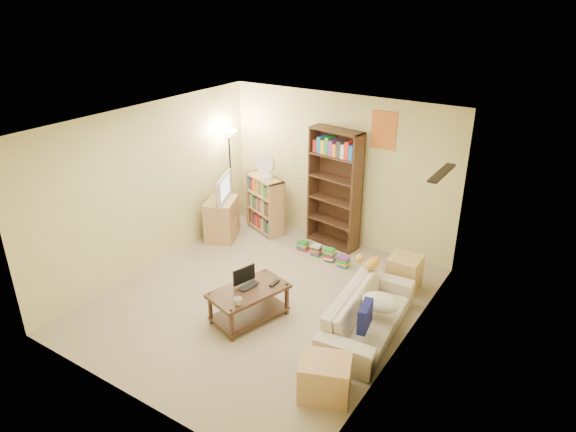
{
  "coord_description": "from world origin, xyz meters",
  "views": [
    {
      "loc": [
        3.6,
        -4.89,
        3.99
      ],
      "look_at": [
        0.04,
        0.63,
        1.05
      ],
      "focal_mm": 32.0,
      "sensor_mm": 36.0,
      "label": 1
    }
  ],
  "objects_px": {
    "laptop": "(251,287)",
    "mug": "(238,301)",
    "tv_stand": "(222,219)",
    "desk_fan": "(265,165)",
    "tabby_cat": "(370,262)",
    "end_cabinet": "(325,378)",
    "sofa": "(368,314)",
    "coffee_table": "(249,300)",
    "tall_bookshelf": "(335,186)",
    "side_table": "(404,272)",
    "short_bookshelf": "(265,204)",
    "television": "(220,188)",
    "floor_lamp": "(230,151)"
  },
  "relations": [
    {
      "from": "tabby_cat",
      "to": "mug",
      "type": "bearing_deg",
      "value": -122.74
    },
    {
      "from": "short_bookshelf",
      "to": "desk_fan",
      "type": "bearing_deg",
      "value": -16.86
    },
    {
      "from": "television",
      "to": "coffee_table",
      "type": "bearing_deg",
      "value": -156.39
    },
    {
      "from": "tv_stand",
      "to": "desk_fan",
      "type": "height_order",
      "value": "desk_fan"
    },
    {
      "from": "mug",
      "to": "floor_lamp",
      "type": "bearing_deg",
      "value": 129.82
    },
    {
      "from": "laptop",
      "to": "tv_stand",
      "type": "height_order",
      "value": "tv_stand"
    },
    {
      "from": "tv_stand",
      "to": "sofa",
      "type": "bearing_deg",
      "value": -42.65
    },
    {
      "from": "laptop",
      "to": "television",
      "type": "relative_size",
      "value": 0.43
    },
    {
      "from": "tabby_cat",
      "to": "sofa",
      "type": "bearing_deg",
      "value": -66.25
    },
    {
      "from": "mug",
      "to": "short_bookshelf",
      "type": "xyz_separation_m",
      "value": [
        -1.47,
        2.65,
        0.01
      ]
    },
    {
      "from": "sofa",
      "to": "coffee_table",
      "type": "bearing_deg",
      "value": 107.06
    },
    {
      "from": "coffee_table",
      "to": "end_cabinet",
      "type": "bearing_deg",
      "value": -7.59
    },
    {
      "from": "floor_lamp",
      "to": "tv_stand",
      "type": "bearing_deg",
      "value": -76.56
    },
    {
      "from": "tv_stand",
      "to": "coffee_table",
      "type": "bearing_deg",
      "value": -66.39
    },
    {
      "from": "laptop",
      "to": "desk_fan",
      "type": "height_order",
      "value": "desk_fan"
    },
    {
      "from": "sofa",
      "to": "coffee_table",
      "type": "height_order",
      "value": "sofa"
    },
    {
      "from": "tv_stand",
      "to": "side_table",
      "type": "bearing_deg",
      "value": -21.43
    },
    {
      "from": "sofa",
      "to": "tabby_cat",
      "type": "relative_size",
      "value": 4.46
    },
    {
      "from": "end_cabinet",
      "to": "sofa",
      "type": "bearing_deg",
      "value": 93.7
    },
    {
      "from": "sofa",
      "to": "end_cabinet",
      "type": "height_order",
      "value": "sofa"
    },
    {
      "from": "sofa",
      "to": "tabby_cat",
      "type": "height_order",
      "value": "tabby_cat"
    },
    {
      "from": "sofa",
      "to": "tall_bookshelf",
      "type": "distance_m",
      "value": 2.57
    },
    {
      "from": "laptop",
      "to": "tv_stand",
      "type": "xyz_separation_m",
      "value": [
        -1.84,
        1.63,
        -0.11
      ]
    },
    {
      "from": "coffee_table",
      "to": "tabby_cat",
      "type": "bearing_deg",
      "value": 64.59
    },
    {
      "from": "laptop",
      "to": "television",
      "type": "distance_m",
      "value": 2.5
    },
    {
      "from": "floor_lamp",
      "to": "tabby_cat",
      "type": "bearing_deg",
      "value": -15.52
    },
    {
      "from": "laptop",
      "to": "mug",
      "type": "relative_size",
      "value": 2.3
    },
    {
      "from": "laptop",
      "to": "floor_lamp",
      "type": "xyz_separation_m",
      "value": [
        -1.94,
        2.05,
        0.97
      ]
    },
    {
      "from": "coffee_table",
      "to": "tall_bookshelf",
      "type": "height_order",
      "value": "tall_bookshelf"
    },
    {
      "from": "desk_fan",
      "to": "end_cabinet",
      "type": "distance_m",
      "value": 4.19
    },
    {
      "from": "tv_stand",
      "to": "floor_lamp",
      "type": "distance_m",
      "value": 1.16
    },
    {
      "from": "tabby_cat",
      "to": "television",
      "type": "distance_m",
      "value": 3.0
    },
    {
      "from": "laptop",
      "to": "coffee_table",
      "type": "bearing_deg",
      "value": -177.8
    },
    {
      "from": "tabby_cat",
      "to": "short_bookshelf",
      "type": "relative_size",
      "value": 0.41
    },
    {
      "from": "tabby_cat",
      "to": "end_cabinet",
      "type": "bearing_deg",
      "value": -78.92
    },
    {
      "from": "coffee_table",
      "to": "side_table",
      "type": "xyz_separation_m",
      "value": [
        1.41,
        1.82,
        -0.05
      ]
    },
    {
      "from": "mug",
      "to": "end_cabinet",
      "type": "xyz_separation_m",
      "value": [
        1.4,
        -0.33,
        -0.27
      ]
    },
    {
      "from": "short_bookshelf",
      "to": "desk_fan",
      "type": "distance_m",
      "value": 0.74
    },
    {
      "from": "coffee_table",
      "to": "mug",
      "type": "height_order",
      "value": "mug"
    },
    {
      "from": "mug",
      "to": "sofa",
      "type": "bearing_deg",
      "value": 34.94
    },
    {
      "from": "tall_bookshelf",
      "to": "side_table",
      "type": "xyz_separation_m",
      "value": [
        1.52,
        -0.67,
        -0.8
      ]
    },
    {
      "from": "tabby_cat",
      "to": "short_bookshelf",
      "type": "height_order",
      "value": "short_bookshelf"
    },
    {
      "from": "tv_stand",
      "to": "television",
      "type": "bearing_deg",
      "value": 0.0
    },
    {
      "from": "tall_bookshelf",
      "to": "side_table",
      "type": "height_order",
      "value": "tall_bookshelf"
    },
    {
      "from": "coffee_table",
      "to": "desk_fan",
      "type": "bearing_deg",
      "value": 136.58
    },
    {
      "from": "coffee_table",
      "to": "end_cabinet",
      "type": "xyz_separation_m",
      "value": [
        1.5,
        -0.67,
        -0.07
      ]
    },
    {
      "from": "short_bookshelf",
      "to": "end_cabinet",
      "type": "distance_m",
      "value": 4.14
    },
    {
      "from": "tv_stand",
      "to": "tall_bookshelf",
      "type": "relative_size",
      "value": 0.35
    },
    {
      "from": "coffee_table",
      "to": "side_table",
      "type": "height_order",
      "value": "side_table"
    },
    {
      "from": "television",
      "to": "floor_lamp",
      "type": "distance_m",
      "value": 0.67
    }
  ]
}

